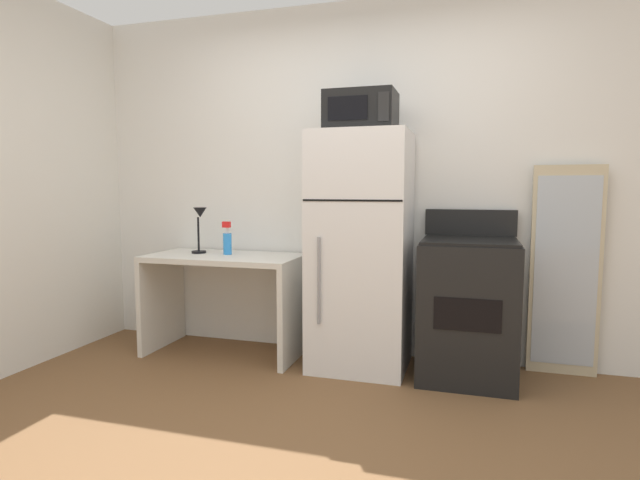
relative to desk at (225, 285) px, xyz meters
name	(u,v)px	position (x,y,z in m)	size (l,w,h in m)	color
ground_plane	(286,462)	(0.99, -1.33, -0.52)	(12.00, 12.00, 0.00)	brown
wall_back_white	(365,181)	(0.99, 0.37, 0.78)	(5.00, 0.10, 2.60)	white
desk	(225,285)	(0.00, 0.00, 0.00)	(1.15, 0.59, 0.75)	silver
desk_lamp	(200,222)	(-0.22, 0.03, 0.47)	(0.14, 0.12, 0.35)	black
spray_bottle	(227,241)	(0.01, 0.04, 0.33)	(0.06, 0.06, 0.25)	#2D8CEA
refrigerator	(361,252)	(1.04, 0.00, 0.29)	(0.65, 0.61, 1.63)	white
microwave	(361,112)	(1.04, -0.02, 1.23)	(0.46, 0.35, 0.26)	black
oven_range	(468,308)	(1.76, 0.00, -0.06)	(0.61, 0.61, 1.10)	black
leaning_mirror	(565,271)	(2.37, 0.25, 0.18)	(0.44, 0.03, 1.40)	#C6B793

